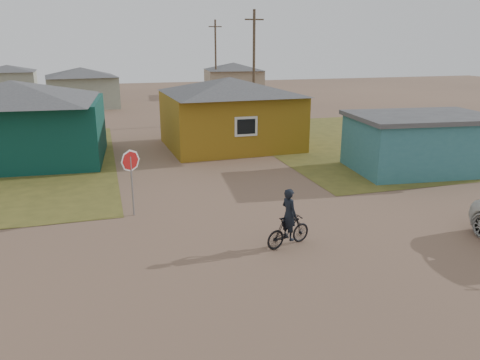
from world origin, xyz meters
The scene contains 12 objects.
ground centered at (0.00, 0.00, 0.00)m, with size 120.00×120.00×0.00m, color brown.
grass_ne centered at (14.00, 13.00, 0.01)m, with size 20.00×18.00×0.00m, color brown.
house_teal centered at (-8.50, 13.50, 2.05)m, with size 8.93×7.08×4.00m.
house_yellow centered at (2.50, 14.00, 2.00)m, with size 7.72×6.76×3.90m.
shed_turquoise centered at (9.50, 6.50, 1.31)m, with size 6.71×4.93×2.60m.
house_pale_west centered at (-6.00, 34.00, 1.86)m, with size 7.04×6.15×3.60m.
house_beige_east centered at (10.00, 40.00, 1.86)m, with size 6.95×6.05×3.60m.
house_pale_north centered at (-14.00, 46.00, 1.75)m, with size 6.28×5.81×3.40m.
utility_pole_near centered at (6.50, 22.00, 4.14)m, with size 1.40×0.20×8.00m.
utility_pole_far centered at (7.50, 38.00, 4.14)m, with size 1.40×0.20×8.00m.
stop_sign centered at (-3.65, 4.16, 1.71)m, with size 0.75×0.19×2.32m.
cyclist centered at (0.49, 0.29, 0.64)m, with size 1.61×0.90×1.75m.
Camera 1 is at (-4.43, -11.39, 5.72)m, focal length 35.00 mm.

